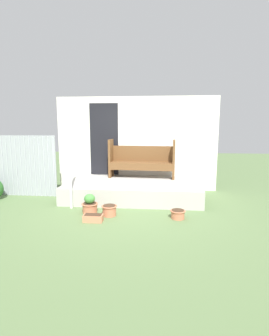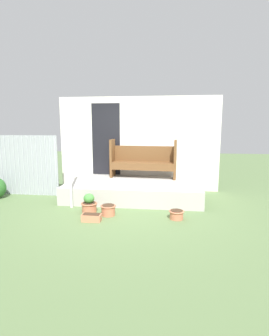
{
  "view_description": "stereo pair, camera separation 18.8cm",
  "coord_description": "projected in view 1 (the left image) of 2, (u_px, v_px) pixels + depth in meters",
  "views": [
    {
      "loc": [
        0.79,
        -5.51,
        1.82
      ],
      "look_at": [
        0.23,
        0.31,
        0.86
      ],
      "focal_mm": 28.0,
      "sensor_mm": 36.0,
      "label": 1
    },
    {
      "loc": [
        0.98,
        -5.49,
        1.82
      ],
      "look_at": [
        0.23,
        0.31,
        0.86
      ],
      "focal_mm": 28.0,
      "sensor_mm": 36.0,
      "label": 2
    }
  ],
  "objects": [
    {
      "name": "ground_plane",
      "position": [
        123.0,
        208.0,
        5.78
      ],
      "size": [
        24.0,
        24.0,
        0.0
      ],
      "primitive_type": "plane",
      "color": "#5B7547"
    },
    {
      "name": "porch_slab",
      "position": [
        133.0,
        190.0,
        6.62
      ],
      "size": [
        3.28,
        1.79,
        0.41
      ],
      "color": "#B2AFA8",
      "rests_on": "ground_plane"
    },
    {
      "name": "house_wall",
      "position": [
        135.0,
        144.0,
        7.35
      ],
      "size": [
        4.48,
        0.08,
        2.6
      ],
      "color": "white",
      "rests_on": "ground_plane"
    },
    {
      "name": "support_post",
      "position": [
        69.0,
        156.0,
        5.62
      ],
      "size": [
        0.06,
        0.06,
        2.33
      ],
      "color": "white",
      "rests_on": "ground_plane"
    },
    {
      "name": "bench",
      "position": [
        142.0,
        159.0,
        7.06
      ],
      "size": [
        1.78,
        0.5,
        1.03
      ],
      "rotation": [
        0.0,
        0.0,
        -0.06
      ],
      "color": "brown",
      "rests_on": "porch_slab"
    },
    {
      "name": "flower_pot_left",
      "position": [
        90.0,
        205.0,
        5.47
      ],
      "size": [
        0.34,
        0.34,
        0.4
      ],
      "color": "#C67251",
      "rests_on": "ground_plane"
    },
    {
      "name": "flower_pot_middle",
      "position": [
        109.0,
        210.0,
        5.31
      ],
      "size": [
        0.32,
        0.32,
        0.22
      ],
      "color": "#C67251",
      "rests_on": "ground_plane"
    },
    {
      "name": "flower_pot_right",
      "position": [
        178.0,
        214.0,
        5.15
      ],
      "size": [
        0.3,
        0.3,
        0.17
      ],
      "color": "#C67251",
      "rests_on": "ground_plane"
    },
    {
      "name": "planter_box_rect",
      "position": [
        93.0,
        218.0,
        4.99
      ],
      "size": [
        0.37,
        0.19,
        0.14
      ],
      "color": "tan",
      "rests_on": "ground_plane"
    }
  ]
}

